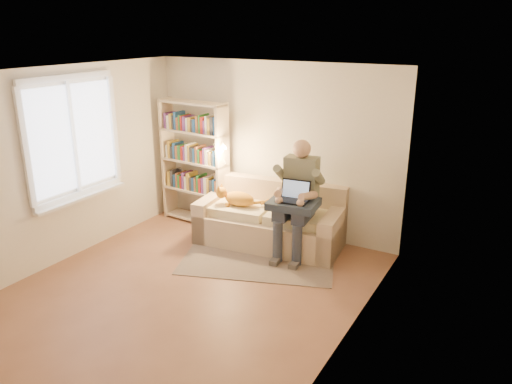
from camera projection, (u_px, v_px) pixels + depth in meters
The scene contains 14 objects.
floor at pixel (188, 290), 6.10m from camera, with size 4.50×4.50×0.00m, color brown.
ceiling at pixel (177, 73), 5.28m from camera, with size 4.00×4.50×0.02m, color white.
wall_left at pixel (63, 166), 6.63m from camera, with size 0.02×4.50×2.60m, color silver.
wall_right at pixel (351, 221), 4.76m from camera, with size 0.02×4.50×2.60m, color silver.
wall_back at pixel (274, 149), 7.55m from camera, with size 4.00×0.02×2.60m, color silver.
wall_front at pixel (3, 268), 3.84m from camera, with size 4.00×0.02×2.60m, color silver.
window at pixel (77, 158), 6.74m from camera, with size 0.12×1.52×1.69m.
sofa at pixel (271, 222), 7.34m from camera, with size 2.19×1.18×0.89m.
person at pixel (298, 193), 6.85m from camera, with size 0.54×0.78×1.61m.
cat at pixel (235, 198), 7.29m from camera, with size 0.71×0.31×0.26m.
blanket at pixel (298, 205), 6.71m from camera, with size 0.65×0.53×0.10m, color #232E3E.
laptop at pixel (299, 196), 6.68m from camera, with size 0.44×0.36×0.36m.
bookshelf at pixel (194, 157), 7.90m from camera, with size 1.31×0.45×1.98m.
rug at pixel (258, 260), 6.86m from camera, with size 2.06×1.22×0.01m, color #7B6959.
Camera 1 is at (3.40, -4.29, 3.08)m, focal length 35.00 mm.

